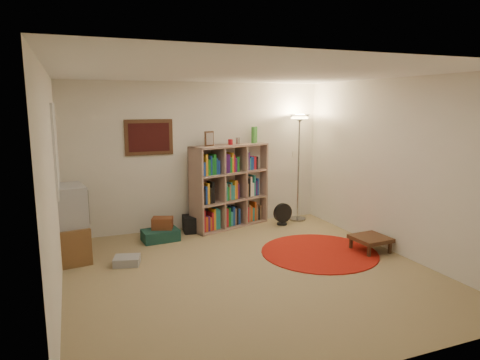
{
  "coord_description": "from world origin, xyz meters",
  "views": [
    {
      "loc": [
        -2.05,
        -4.8,
        2.14
      ],
      "look_at": [
        0.1,
        0.6,
        1.1
      ],
      "focal_mm": 32.0,
      "sensor_mm": 36.0,
      "label": 1
    }
  ],
  "objects_px": {
    "floor_fan": "(283,214)",
    "tv_stand": "(67,225)",
    "suitcase": "(160,235)",
    "bookshelf": "(228,187)",
    "floor_lamp": "(299,133)",
    "side_table": "(371,239)"
  },
  "relations": [
    {
      "from": "suitcase",
      "to": "side_table",
      "type": "bearing_deg",
      "value": -35.28
    },
    {
      "from": "tv_stand",
      "to": "side_table",
      "type": "xyz_separation_m",
      "value": [
        4.12,
        -1.26,
        -0.32
      ]
    },
    {
      "from": "bookshelf",
      "to": "floor_fan",
      "type": "bearing_deg",
      "value": -34.82
    },
    {
      "from": "floor_fan",
      "to": "floor_lamp",
      "type": "bearing_deg",
      "value": 22.1
    },
    {
      "from": "floor_fan",
      "to": "side_table",
      "type": "relative_size",
      "value": 0.77
    },
    {
      "from": "tv_stand",
      "to": "suitcase",
      "type": "distance_m",
      "value": 1.46
    },
    {
      "from": "bookshelf",
      "to": "side_table",
      "type": "relative_size",
      "value": 3.39
    },
    {
      "from": "bookshelf",
      "to": "tv_stand",
      "type": "relative_size",
      "value": 1.65
    },
    {
      "from": "suitcase",
      "to": "floor_fan",
      "type": "bearing_deg",
      "value": -2.67
    },
    {
      "from": "side_table",
      "to": "floor_lamp",
      "type": "bearing_deg",
      "value": 94.33
    },
    {
      "from": "bookshelf",
      "to": "floor_lamp",
      "type": "distance_m",
      "value": 1.63
    },
    {
      "from": "floor_fan",
      "to": "tv_stand",
      "type": "relative_size",
      "value": 0.38
    },
    {
      "from": "floor_fan",
      "to": "bookshelf",
      "type": "bearing_deg",
      "value": 159.3
    },
    {
      "from": "floor_lamp",
      "to": "suitcase",
      "type": "xyz_separation_m",
      "value": [
        -2.62,
        -0.28,
        -1.53
      ]
    },
    {
      "from": "floor_fan",
      "to": "tv_stand",
      "type": "bearing_deg",
      "value": -176.72
    },
    {
      "from": "side_table",
      "to": "bookshelf",
      "type": "bearing_deg",
      "value": 126.74
    },
    {
      "from": "suitcase",
      "to": "side_table",
      "type": "height_order",
      "value": "side_table"
    },
    {
      "from": "tv_stand",
      "to": "side_table",
      "type": "distance_m",
      "value": 4.32
    },
    {
      "from": "floor_lamp",
      "to": "side_table",
      "type": "height_order",
      "value": "floor_lamp"
    },
    {
      "from": "bookshelf",
      "to": "suitcase",
      "type": "distance_m",
      "value": 1.46
    },
    {
      "from": "suitcase",
      "to": "bookshelf",
      "type": "bearing_deg",
      "value": 10.8
    },
    {
      "from": "bookshelf",
      "to": "floor_lamp",
      "type": "height_order",
      "value": "floor_lamp"
    }
  ]
}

